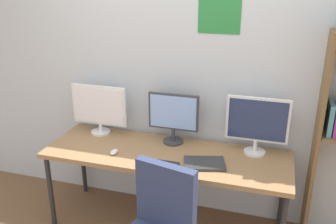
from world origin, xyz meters
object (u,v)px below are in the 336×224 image
monitor_right (257,123)px  laptop_closed (204,164)px  monitor_center (173,116)px  computer_mouse (114,152)px  monitor_left (99,108)px  keyboard_main (158,164)px  desk (166,158)px

monitor_right → laptop_closed: bearing=-138.1°
monitor_right → laptop_closed: 0.55m
monitor_center → computer_mouse: 0.60m
computer_mouse → monitor_right: bearing=17.5°
monitor_left → laptop_closed: bearing=-17.0°
keyboard_main → monitor_center: bearing=90.0°
monitor_right → keyboard_main: bearing=-148.2°
monitor_right → computer_mouse: (-1.13, -0.36, -0.26)m
monitor_center → laptop_closed: 0.54m
computer_mouse → laptop_closed: 0.77m
keyboard_main → monitor_left: bearing=148.2°
monitor_center → desk: bearing=-90.0°
desk → laptop_closed: laptop_closed is taller
computer_mouse → laptop_closed: size_ratio=0.30×
desk → computer_mouse: bearing=-160.9°
monitor_left → monitor_right: (1.43, -0.00, 0.02)m
laptop_closed → desk: bearing=146.5°
monitor_center → monitor_right: bearing=0.0°
desk → monitor_left: size_ratio=3.89×
monitor_center → laptop_closed: size_ratio=1.42×
desk → monitor_center: (0.00, 0.21, 0.31)m
desk → monitor_right: 0.81m
monitor_left → monitor_right: bearing=-0.0°
monitor_left → keyboard_main: 0.87m
desk → monitor_right: (0.71, 0.21, 0.33)m
monitor_left → laptop_closed: size_ratio=1.66×
keyboard_main → laptop_closed: 0.37m
monitor_left → monitor_center: (0.71, -0.00, 0.00)m
monitor_center → keyboard_main: size_ratio=1.40×
monitor_left → monitor_right: 1.43m
keyboard_main → computer_mouse: size_ratio=3.38×
monitor_left → monitor_right: monitor_right is taller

